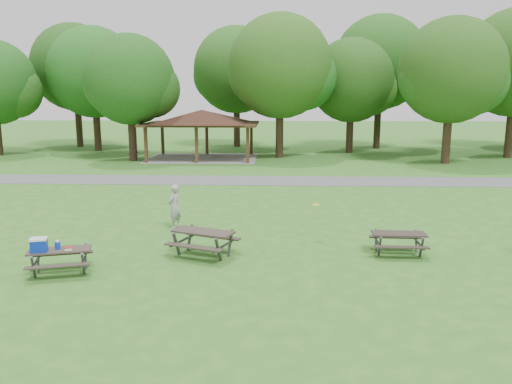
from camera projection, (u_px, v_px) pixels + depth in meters
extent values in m
plane|color=#2D661D|center=(218.00, 259.00, 15.17)|extent=(160.00, 160.00, 0.00)
cube|color=#4F4F51|center=(246.00, 180.00, 28.90)|extent=(120.00, 3.20, 0.02)
cube|color=#3A2515|center=(146.00, 145.00, 36.11)|extent=(0.22, 0.22, 2.60)
cube|color=#312012|center=(163.00, 139.00, 41.41)|extent=(0.22, 0.22, 2.60)
cube|color=#3D2716|center=(197.00, 145.00, 35.96)|extent=(0.22, 0.22, 2.60)
cube|color=#3D2216|center=(207.00, 139.00, 41.26)|extent=(0.22, 0.22, 2.60)
cube|color=#3B2315|center=(248.00, 145.00, 35.82)|extent=(0.22, 0.22, 2.60)
cube|color=#341E12|center=(251.00, 139.00, 41.11)|extent=(0.22, 0.22, 2.60)
cube|color=#362415|center=(202.00, 124.00, 38.34)|extent=(8.60, 6.60, 0.16)
pyramid|color=black|center=(202.00, 116.00, 38.23)|extent=(7.01, 7.01, 1.00)
cube|color=gray|center=(202.00, 158.00, 38.86)|extent=(8.40, 6.40, 0.03)
sphere|color=#1A4513|center=(14.00, 91.00, 40.24)|extent=(4.42, 4.42, 4.42)
cylinder|color=black|center=(97.00, 129.00, 43.79)|extent=(0.60, 0.60, 3.85)
sphere|color=#164E17|center=(94.00, 72.00, 42.85)|extent=(7.80, 7.80, 7.80)
sphere|color=#224F16|center=(115.00, 82.00, 43.23)|extent=(5.07, 5.07, 5.07)
sphere|color=#174213|center=(75.00, 79.00, 42.83)|extent=(4.68, 4.68, 4.68)
cylinder|color=black|center=(133.00, 137.00, 37.25)|extent=(0.60, 0.60, 3.50)
sphere|color=#164513|center=(130.00, 80.00, 36.44)|extent=(6.60, 6.60, 6.60)
sphere|color=#173F12|center=(151.00, 89.00, 36.80)|extent=(4.29, 4.29, 4.29)
sphere|color=#1D4A15|center=(111.00, 86.00, 36.39)|extent=(3.96, 3.96, 3.96)
cylinder|color=#301F15|center=(280.00, 132.00, 39.21)|extent=(0.60, 0.60, 4.02)
sphere|color=#204A15|center=(280.00, 66.00, 38.25)|extent=(8.00, 8.00, 8.00)
sphere|color=#164D17|center=(303.00, 77.00, 38.62)|extent=(5.20, 5.20, 5.20)
sphere|color=#1D4D16|center=(259.00, 74.00, 38.23)|extent=(4.80, 4.80, 4.80)
cylinder|color=black|center=(350.00, 132.00, 42.46)|extent=(0.60, 0.60, 3.43)
sphere|color=#1A4112|center=(352.00, 80.00, 41.63)|extent=(7.00, 7.00, 7.00)
sphere|color=#224E16|center=(370.00, 89.00, 41.99)|extent=(4.55, 4.55, 4.55)
sphere|color=#144112|center=(335.00, 87.00, 41.59)|extent=(4.20, 4.20, 4.20)
cylinder|color=#312016|center=(447.00, 137.00, 35.82)|extent=(0.60, 0.60, 3.78)
sphere|color=#1E4513|center=(452.00, 70.00, 34.92)|extent=(7.40, 7.40, 7.40)
sphere|color=#164B15|center=(473.00, 81.00, 35.29)|extent=(4.81, 4.81, 4.81)
sphere|color=#1A4A15|center=(431.00, 78.00, 34.89)|extent=(4.44, 4.44, 4.44)
cylinder|color=#302015|center=(510.00, 131.00, 38.97)|extent=(0.60, 0.60, 4.20)
sphere|color=#194714|center=(495.00, 71.00, 37.96)|extent=(4.92, 4.92, 4.92)
cylinder|color=black|center=(79.00, 123.00, 47.29)|extent=(0.60, 0.60, 4.38)
sphere|color=#174012|center=(75.00, 67.00, 46.29)|extent=(8.00, 8.00, 8.00)
sphere|color=#194914|center=(96.00, 76.00, 46.67)|extent=(5.20, 5.20, 5.20)
sphere|color=#174012|center=(58.00, 74.00, 46.27)|extent=(4.80, 4.80, 4.80)
cylinder|color=#301E15|center=(237.00, 125.00, 47.21)|extent=(0.60, 0.60, 4.13)
sphere|color=#1B4915|center=(236.00, 70.00, 46.23)|extent=(8.00, 8.00, 8.00)
sphere|color=#174714|center=(256.00, 79.00, 46.61)|extent=(5.20, 5.20, 5.20)
sphere|color=#164D16|center=(219.00, 76.00, 46.21)|extent=(4.80, 4.80, 4.80)
cylinder|color=black|center=(377.00, 124.00, 45.67)|extent=(0.60, 0.60, 4.55)
sphere|color=#184814|center=(380.00, 63.00, 44.62)|extent=(8.40, 8.40, 8.40)
sphere|color=#1D4614|center=(400.00, 72.00, 45.00)|extent=(5.46, 5.46, 5.46)
sphere|color=#1D4714|center=(361.00, 70.00, 44.61)|extent=(5.04, 5.04, 5.04)
sphere|color=#194915|center=(502.00, 75.00, 45.64)|extent=(4.80, 4.80, 4.80)
cube|color=#312923|center=(60.00, 250.00, 13.84)|extent=(1.77, 1.08, 0.05)
cube|color=#2F2822|center=(57.00, 266.00, 13.37)|extent=(1.66, 0.68, 0.04)
cube|color=black|center=(63.00, 253.00, 14.41)|extent=(1.66, 0.68, 0.04)
cube|color=#434345|center=(33.00, 268.00, 13.43)|extent=(0.15, 0.35, 0.72)
cube|color=#434345|center=(38.00, 259.00, 14.09)|extent=(0.15, 0.35, 0.72)
cube|color=#39393C|center=(36.00, 262.00, 13.76)|extent=(0.42, 1.31, 0.05)
cube|color=#414144|center=(83.00, 264.00, 13.72)|extent=(0.15, 0.35, 0.72)
cube|color=#454648|center=(86.00, 256.00, 14.38)|extent=(0.15, 0.35, 0.72)
cube|color=#3E3E41|center=(84.00, 259.00, 14.04)|extent=(0.42, 1.31, 0.05)
cube|color=#0B26AB|center=(39.00, 246.00, 13.60)|extent=(0.49, 0.41, 0.33)
cube|color=white|center=(38.00, 239.00, 13.57)|extent=(0.51, 0.43, 0.05)
cylinder|color=white|center=(38.00, 237.00, 13.55)|extent=(0.36, 0.12, 0.03)
cylinder|color=#0D33CD|center=(58.00, 245.00, 13.85)|extent=(0.17, 0.17, 0.20)
cylinder|color=silver|center=(57.00, 241.00, 13.83)|extent=(0.13, 0.13, 0.05)
cube|color=white|center=(69.00, 249.00, 13.78)|extent=(0.22, 0.22, 0.06)
cube|color=#A12112|center=(68.00, 247.00, 13.78)|extent=(0.24, 0.24, 0.01)
cube|color=#302823|center=(203.00, 232.00, 15.35)|extent=(2.03, 1.38, 0.05)
cube|color=#2F2722|center=(193.00, 247.00, 14.85)|extent=(1.86, 0.93, 0.04)
cube|color=black|center=(213.00, 236.00, 15.97)|extent=(1.86, 0.93, 0.04)
cube|color=#414144|center=(177.00, 244.00, 15.35)|extent=(0.20, 0.39, 0.82)
cube|color=#3F3F42|center=(190.00, 238.00, 16.06)|extent=(0.20, 0.39, 0.82)
cube|color=#404042|center=(183.00, 240.00, 15.70)|extent=(0.61, 1.45, 0.05)
cube|color=#39393C|center=(218.00, 250.00, 14.78)|extent=(0.20, 0.39, 0.82)
cube|color=#3D3D3F|center=(230.00, 243.00, 15.49)|extent=(0.20, 0.39, 0.82)
cube|color=#404043|center=(224.00, 245.00, 15.13)|extent=(0.61, 1.45, 0.05)
cube|color=black|center=(399.00, 234.00, 15.50)|extent=(1.66, 0.70, 0.04)
cube|color=black|center=(402.00, 247.00, 15.02)|extent=(1.64, 0.28, 0.04)
cube|color=#2A241E|center=(395.00, 237.00, 16.08)|extent=(1.64, 0.28, 0.04)
cube|color=#424244|center=(380.00, 247.00, 15.27)|extent=(0.06, 0.34, 0.71)
cube|color=#38383A|center=(376.00, 240.00, 15.94)|extent=(0.06, 0.34, 0.71)
cube|color=#3E3E41|center=(378.00, 243.00, 15.60)|extent=(0.09, 1.33, 0.04)
cube|color=#424245|center=(421.00, 248.00, 15.18)|extent=(0.06, 0.34, 0.71)
cube|color=#464649|center=(416.00, 241.00, 15.85)|extent=(0.06, 0.34, 0.71)
cube|color=#39393B|center=(419.00, 244.00, 15.51)|extent=(0.09, 1.33, 0.04)
cylinder|color=yellow|center=(316.00, 205.00, 16.94)|extent=(0.30, 0.30, 0.02)
imported|color=#98999B|center=(174.00, 207.00, 18.45)|extent=(0.58, 0.71, 1.66)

